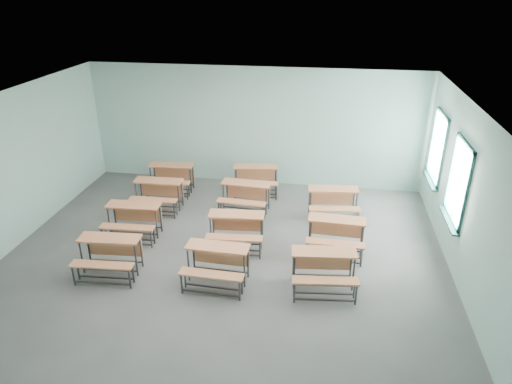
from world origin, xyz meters
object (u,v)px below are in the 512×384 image
desk_unit_r2c2 (333,199)px  desk_unit_r1c1 (236,226)px  desk_unit_r0c0 (109,251)px  desk_unit_r1c2 (336,231)px  desk_unit_r1c0 (133,216)px  desk_unit_r2c1 (245,193)px  desk_unit_r2c0 (158,191)px  desk_unit_r0c1 (217,260)px  desk_unit_r0c2 (324,266)px  desk_unit_r3c0 (171,174)px  desk_unit_r3c1 (256,176)px

desk_unit_r2c2 → desk_unit_r1c1: bearing=-148.0°
desk_unit_r0c0 → desk_unit_r1c2: 4.53m
desk_unit_r1c0 → desk_unit_r2c1: 2.71m
desk_unit_r2c1 → desk_unit_r2c2: size_ratio=0.97×
desk_unit_r2c0 → desk_unit_r2c2: same height
desk_unit_r0c0 → desk_unit_r0c1: same height
desk_unit_r1c1 → desk_unit_r0c2: bearing=-36.6°
desk_unit_r1c1 → desk_unit_r3c0: size_ratio=1.01×
desk_unit_r0c2 → desk_unit_r1c2: 1.31m
desk_unit_r1c0 → desk_unit_r2c0: 1.36m
desk_unit_r1c2 → desk_unit_r2c1: same height
desk_unit_r0c1 → desk_unit_r1c2: same height
desk_unit_r1c1 → desk_unit_r1c2: same height
desk_unit_r1c1 → desk_unit_r2c0: (-2.25, 1.42, 0.00)m
desk_unit_r2c1 → desk_unit_r0c1: bearing=-86.0°
desk_unit_r0c0 → desk_unit_r1c0: bearing=90.6°
desk_unit_r1c1 → desk_unit_r2c2: 2.58m
desk_unit_r2c0 → desk_unit_r3c1: 2.59m
desk_unit_r2c0 → desk_unit_r1c1: bearing=-33.6°
desk_unit_r0c2 → desk_unit_r1c1: size_ratio=1.02×
desk_unit_r3c0 → desk_unit_r2c1: bearing=-24.6°
desk_unit_r3c1 → desk_unit_r1c1: bearing=-97.5°
desk_unit_r1c2 → desk_unit_r2c2: same height
desk_unit_r0c0 → desk_unit_r2c0: same height
desk_unit_r2c2 → desk_unit_r0c0: bearing=-151.8°
desk_unit_r2c0 → desk_unit_r3c0: size_ratio=0.98×
desk_unit_r0c0 → desk_unit_r0c2: same height
desk_unit_r2c1 → desk_unit_r3c1: 1.11m
desk_unit_r2c1 → desk_unit_r0c2: bearing=-50.9°
desk_unit_r2c0 → desk_unit_r0c0: bearing=-90.6°
desk_unit_r1c0 → desk_unit_r0c0: bearing=-88.3°
desk_unit_r0c0 → desk_unit_r1c1: bearing=27.4°
desk_unit_r0c0 → desk_unit_r3c1: same height
desk_unit_r1c1 → desk_unit_r3c1: size_ratio=0.97×
desk_unit_r1c0 → desk_unit_r2c2: same height
desk_unit_r0c0 → desk_unit_r1c2: (4.29, 1.45, 0.00)m
desk_unit_r2c0 → desk_unit_r2c1: 2.16m
desk_unit_r3c0 → desk_unit_r1c0: bearing=-94.8°
desk_unit_r1c1 → desk_unit_r2c2: same height
desk_unit_r0c2 → desk_unit_r2c1: bearing=118.7°
desk_unit_r0c1 → desk_unit_r1c2: size_ratio=1.00×
desk_unit_r1c0 → desk_unit_r2c1: same height
desk_unit_r2c0 → desk_unit_r2c2: (4.26, 0.20, 0.00)m
desk_unit_r0c0 → desk_unit_r1c2: size_ratio=1.02×
desk_unit_r0c0 → desk_unit_r2c0: 2.76m
desk_unit_r1c2 → desk_unit_r2c0: (-4.33, 1.31, 0.00)m
desk_unit_r1c1 → desk_unit_r1c2: bearing=-1.2°
desk_unit_r0c1 → desk_unit_r1c0: bearing=150.1°
desk_unit_r0c0 → desk_unit_r0c2: bearing=-1.6°
desk_unit_r3c0 → desk_unit_r2c0: bearing=-92.6°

